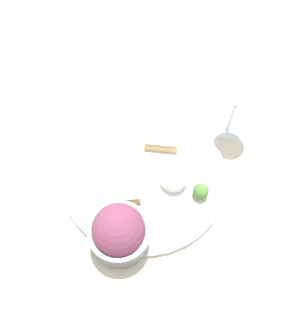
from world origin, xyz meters
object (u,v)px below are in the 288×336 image
at_px(cheese_toast_near, 162,132).
at_px(wine_glass, 240,95).
at_px(salad_bowl, 119,231).
at_px(cheese_toast_far, 122,186).
at_px(napkin, 93,86).
at_px(sauce_ramekin, 174,177).

distance_m(cheese_toast_near, wine_glass, 0.18).
distance_m(salad_bowl, cheese_toast_far, 0.10).
xyz_separation_m(cheese_toast_far, wine_glass, (0.08, -0.27, 0.09)).
bearing_deg(wine_glass, salad_bowl, 120.83).
bearing_deg(cheese_toast_far, napkin, -0.87).
relative_size(salad_bowl, wine_glass, 0.70).
xyz_separation_m(sauce_ramekin, cheese_toast_near, (0.11, -0.01, -0.00)).
bearing_deg(sauce_ramekin, napkin, 17.79).
bearing_deg(napkin, cheese_toast_far, 179.13).
xyz_separation_m(salad_bowl, cheese_toast_near, (0.20, -0.15, -0.02)).
height_order(sauce_ramekin, cheese_toast_near, sauce_ramekin).
xyz_separation_m(wine_glass, napkin, (0.22, 0.27, -0.11)).
height_order(cheese_toast_near, cheese_toast_far, same).
bearing_deg(sauce_ramekin, salad_bowl, 121.59).
relative_size(wine_glass, napkin, 0.88).
distance_m(sauce_ramekin, wine_glass, 0.21).
bearing_deg(cheese_toast_near, sauce_ramekin, 173.19).
distance_m(cheese_toast_near, napkin, 0.23).
distance_m(salad_bowl, cheese_toast_near, 0.25).
relative_size(sauce_ramekin, wine_glass, 0.34).
distance_m(salad_bowl, napkin, 0.40).
xyz_separation_m(cheese_toast_near, cheese_toast_far, (-0.10, 0.12, -0.00)).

